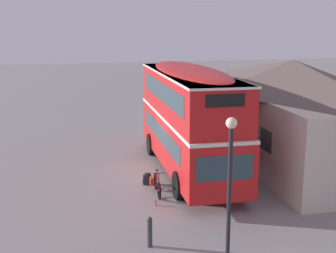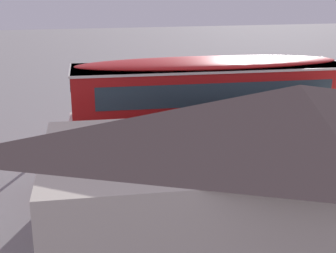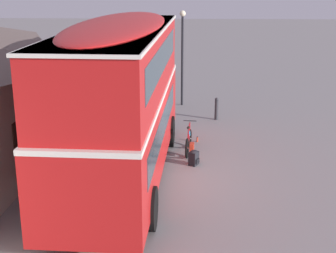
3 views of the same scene
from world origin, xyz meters
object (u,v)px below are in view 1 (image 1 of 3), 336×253
at_px(double_decker_bus, 189,115).
at_px(touring_bicycle, 157,185).
at_px(backpack_on_ground, 147,178).
at_px(water_bottle_red_squeeze, 156,203).
at_px(kerb_bollard, 150,231).
at_px(street_lamp, 230,184).

bearing_deg(double_decker_bus, touring_bicycle, -40.71).
bearing_deg(double_decker_bus, backpack_on_ground, -61.13).
relative_size(double_decker_bus, water_bottle_red_squeeze, 48.67).
bearing_deg(kerb_bollard, backpack_on_ground, 169.49).
height_order(double_decker_bus, street_lamp, double_decker_bus).
bearing_deg(water_bottle_red_squeeze, touring_bicycle, 165.84).
bearing_deg(touring_bicycle, water_bottle_red_squeeze, -14.16).
relative_size(double_decker_bus, street_lamp, 2.30).
bearing_deg(double_decker_bus, water_bottle_red_squeeze, -32.97).
bearing_deg(street_lamp, kerb_bollard, -148.55).
height_order(touring_bicycle, backpack_on_ground, touring_bicycle).
height_order(backpack_on_ground, kerb_bollard, kerb_bollard).
relative_size(double_decker_bus, touring_bicycle, 5.85).
xyz_separation_m(touring_bicycle, kerb_bollard, (4.30, -1.17, 0.13)).
bearing_deg(street_lamp, double_decker_bus, 169.82).
distance_m(touring_bicycle, street_lamp, 7.21).
distance_m(water_bottle_red_squeeze, street_lamp, 6.20).
height_order(backpack_on_ground, water_bottle_red_squeeze, backpack_on_ground).
xyz_separation_m(double_decker_bus, touring_bicycle, (2.31, -1.99, -2.27)).
xyz_separation_m(double_decker_bus, street_lamp, (9.10, -1.63, 0.11)).
distance_m(double_decker_bus, street_lamp, 9.25).
bearing_deg(backpack_on_ground, street_lamp, 3.72).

